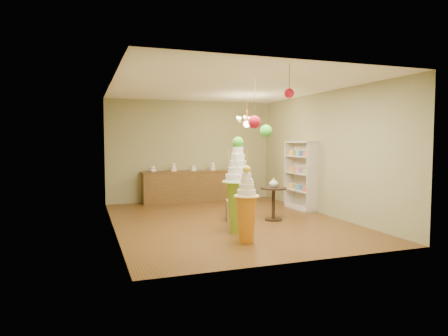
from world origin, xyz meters
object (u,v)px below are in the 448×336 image
object	(u,v)px
pedestal_green	(238,193)
sideboard	(194,186)
round_table	(273,199)
pedestal_orange	(246,212)

from	to	relation	value
pedestal_green	sideboard	xyz separation A→B (m)	(0.19, 4.08, -0.30)
sideboard	round_table	xyz separation A→B (m)	(1.00, -3.26, 0.01)
pedestal_green	pedestal_orange	world-z (taller)	pedestal_green
pedestal_green	sideboard	world-z (taller)	pedestal_green
round_table	sideboard	bearing A→B (deg)	107.13
pedestal_orange	sideboard	bearing A→B (deg)	86.06
pedestal_green	round_table	size ratio (longest dim) A/B	2.47
sideboard	round_table	size ratio (longest dim) A/B	3.97
pedestal_orange	round_table	size ratio (longest dim) A/B	1.80
sideboard	round_table	world-z (taller)	sideboard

